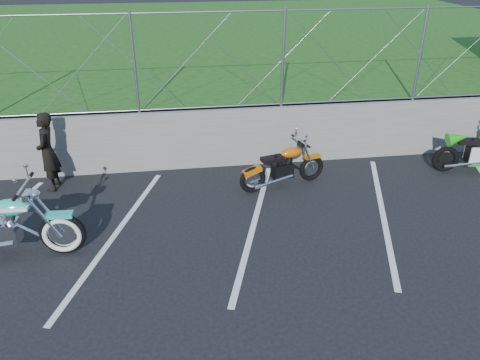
{
  "coord_description": "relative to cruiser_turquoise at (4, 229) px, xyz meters",
  "views": [
    {
      "loc": [
        -1.27,
        -5.95,
        4.44
      ],
      "look_at": [
        -0.21,
        1.3,
        0.71
      ],
      "focal_mm": 35.0,
      "sensor_mm": 36.0,
      "label": 1
    }
  ],
  "objects": [
    {
      "name": "grass_field",
      "position": [
        4.0,
        12.91,
        0.15
      ],
      "size": [
        30.0,
        20.0,
        1.3
      ],
      "primitive_type": "cube",
      "color": "#1C4A13",
      "rests_on": "ground"
    },
    {
      "name": "parking_lines",
      "position": [
        5.2,
        0.41,
        -0.5
      ],
      "size": [
        18.29,
        4.31,
        0.01
      ],
      "color": "silver",
      "rests_on": "ground"
    },
    {
      "name": "chain_link_fence",
      "position": [
        4.0,
        2.91,
        1.8
      ],
      "size": [
        28.0,
        0.03,
        2.0
      ],
      "color": "gray",
      "rests_on": "retaining_wall"
    },
    {
      "name": "ground",
      "position": [
        4.0,
        -0.59,
        -0.5
      ],
      "size": [
        90.0,
        90.0,
        0.0
      ],
      "primitive_type": "plane",
      "color": "black",
      "rests_on": "ground"
    },
    {
      "name": "cruiser_turquoise",
      "position": [
        0.0,
        0.0,
        0.0
      ],
      "size": [
        2.51,
        0.79,
        1.24
      ],
      "rotation": [
        0.0,
        0.0,
        -0.06
      ],
      "color": "black",
      "rests_on": "ground"
    },
    {
      "name": "retaining_wall",
      "position": [
        4.0,
        2.91,
        0.15
      ],
      "size": [
        30.0,
        0.22,
        1.3
      ],
      "primitive_type": "cube",
      "color": "#63635E",
      "rests_on": "ground"
    },
    {
      "name": "person_standing",
      "position": [
        0.21,
        2.28,
        0.3
      ],
      "size": [
        0.39,
        0.59,
        1.59
      ],
      "primitive_type": "imported",
      "rotation": [
        0.0,
        0.0,
        -1.59
      ],
      "color": "black",
      "rests_on": "ground"
    },
    {
      "name": "naked_orange",
      "position": [
        4.82,
        1.71,
        -0.1
      ],
      "size": [
        1.85,
        0.7,
        0.94
      ],
      "rotation": [
        0.0,
        0.0,
        0.27
      ],
      "color": "black",
      "rests_on": "ground"
    },
    {
      "name": "sportbike_green",
      "position": [
        9.11,
        1.78,
        -0.07
      ],
      "size": [
        1.93,
        0.69,
        1.0
      ],
      "rotation": [
        0.0,
        0.0,
        -0.14
      ],
      "color": "black",
      "rests_on": "ground"
    }
  ]
}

